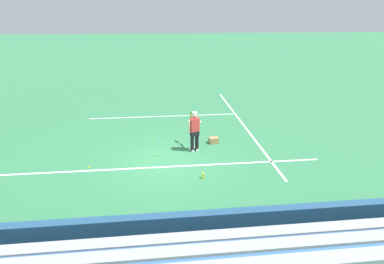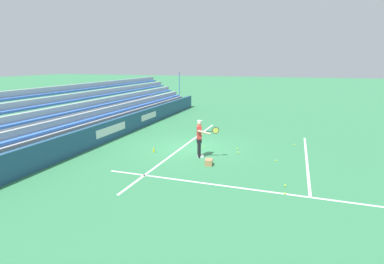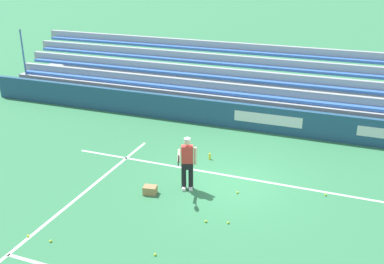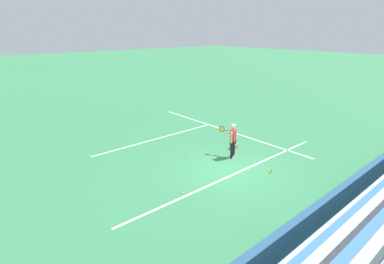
# 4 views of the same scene
# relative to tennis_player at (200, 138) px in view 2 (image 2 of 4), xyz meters

# --- Properties ---
(ground_plane) EXTENTS (160.00, 160.00, 0.00)m
(ground_plane) POSITION_rel_tennis_player_xyz_m (-1.22, -0.83, -0.89)
(ground_plane) COLOR #337A4C
(court_baseline_white) EXTENTS (12.00, 0.10, 0.01)m
(court_baseline_white) POSITION_rel_tennis_player_xyz_m (-1.22, -1.33, -0.89)
(court_baseline_white) COLOR white
(court_baseline_white) RESTS_ON ground
(court_sideline_white) EXTENTS (0.10, 12.00, 0.01)m
(court_sideline_white) POSITION_rel_tennis_player_xyz_m (2.89, 3.17, -0.89)
(court_sideline_white) COLOR white
(court_sideline_white) RESTS_ON ground
(court_service_line_white) EXTENTS (8.22, 0.10, 0.01)m
(court_service_line_white) POSITION_rel_tennis_player_xyz_m (-1.22, 4.67, -0.89)
(court_service_line_white) COLOR white
(court_service_line_white) RESTS_ON ground
(back_wall_sponsor_board) EXTENTS (27.46, 0.25, 1.10)m
(back_wall_sponsor_board) POSITION_rel_tennis_player_xyz_m (-1.22, -5.70, -0.34)
(back_wall_sponsor_board) COLOR navy
(back_wall_sponsor_board) RESTS_ON ground
(bleacher_stand) EXTENTS (26.09, 3.20, 3.40)m
(bleacher_stand) POSITION_rel_tennis_player_xyz_m (-1.22, -7.93, -0.13)
(bleacher_stand) COLOR #9EA3A8
(bleacher_stand) RESTS_ON ground
(tennis_player) EXTENTS (0.58, 1.07, 1.71)m
(tennis_player) POSITION_rel_tennis_player_xyz_m (0.00, 0.00, 0.00)
(tennis_player) COLOR black
(tennis_player) RESTS_ON ground
(ball_box_cardboard) EXTENTS (0.45, 0.36, 0.26)m
(ball_box_cardboard) POSITION_rel_tennis_player_xyz_m (0.95, 0.70, -0.76)
(ball_box_cardboard) COLOR #A87F51
(ball_box_cardboard) RESTS_ON ground
(tennis_ball_far_left) EXTENTS (0.07, 0.07, 0.07)m
(tennis_ball_far_left) POSITION_rel_tennis_player_xyz_m (-1.18, 1.58, -0.86)
(tennis_ball_far_left) COLOR #CCE533
(tennis_ball_far_left) RESTS_ON ground
(tennis_ball_by_box) EXTENTS (0.07, 0.07, 0.07)m
(tennis_ball_by_box) POSITION_rel_tennis_player_xyz_m (2.24, 3.87, -0.86)
(tennis_ball_by_box) COLOR #CCE533
(tennis_ball_by_box) RESTS_ON ground
(tennis_ball_on_baseline) EXTENTS (0.07, 0.07, 0.07)m
(tennis_ball_on_baseline) POSITION_rel_tennis_player_xyz_m (-0.50, 3.41, -0.86)
(tennis_ball_on_baseline) COLOR #CCE533
(tennis_ball_on_baseline) RESTS_ON ground
(tennis_ball_stray_back) EXTENTS (0.07, 0.07, 0.07)m
(tennis_ball_stray_back) POSITION_rel_tennis_player_xyz_m (-4.11, -1.11, -0.86)
(tennis_ball_stray_back) COLOR #CCE533
(tennis_ball_stray_back) RESTS_ON ground
(tennis_ball_near_player) EXTENTS (0.07, 0.07, 0.07)m
(tennis_ball_near_player) POSITION_rel_tennis_player_xyz_m (2.93, 3.89, -0.86)
(tennis_ball_near_player) COLOR #CCE533
(tennis_ball_near_player) RESTS_ON ground
(tennis_ball_far_right) EXTENTS (0.07, 0.07, 0.07)m
(tennis_ball_far_right) POSITION_rel_tennis_player_xyz_m (-1.56, -0.28, -0.86)
(tennis_ball_far_right) COLOR #CCE533
(tennis_ball_far_right) RESTS_ON ground
(tennis_ball_toward_net) EXTENTS (0.07, 0.07, 0.07)m
(tennis_ball_toward_net) POSITION_rel_tennis_player_xyz_m (-3.52, 4.13, -0.86)
(tennis_ball_toward_net) COLOR #CCE533
(tennis_ball_toward_net) RESTS_ON ground
(tennis_ball_midcourt) EXTENTS (0.07, 0.07, 0.07)m
(tennis_ball_midcourt) POSITION_rel_tennis_player_xyz_m (-1.77, 1.42, -0.86)
(tennis_ball_midcourt) COLOR #CCE533
(tennis_ball_midcourt) RESTS_ON ground
(water_bottle) EXTENTS (0.07, 0.07, 0.22)m
(water_bottle) POSITION_rel_tennis_player_xyz_m (0.05, -2.32, -0.78)
(water_bottle) COLOR yellow
(water_bottle) RESTS_ON ground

